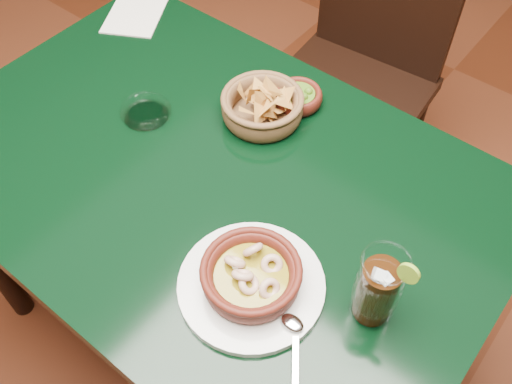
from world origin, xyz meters
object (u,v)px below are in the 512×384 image
Objects in this scene: cola_drink at (378,289)px; chip_basket at (262,106)px; dining_table at (212,200)px; dining_chair at (359,70)px; shrimp_plate at (251,278)px.

chip_basket is at bearing 149.65° from cola_drink.
dining_chair is (-0.05, 0.71, -0.13)m from dining_table.
shrimp_plate is at bearing -33.02° from dining_table.
chip_basket reaches higher than shrimp_plate.
chip_basket reaches higher than dining_table.
cola_drink reaches higher than dining_table.
chip_basket is at bearing 125.58° from shrimp_plate.
cola_drink is (0.43, -0.25, 0.05)m from chip_basket.
dining_table is 0.31m from shrimp_plate.
shrimp_plate is 1.73× the size of cola_drink.
dining_chair is 5.20× the size of cola_drink.
shrimp_plate is at bearing -54.42° from chip_basket.
dining_chair is at bearing 93.88° from dining_table.
chip_basket is (-0.25, 0.34, 0.00)m from shrimp_plate.
cola_drink is (0.42, -0.06, 0.18)m from dining_table.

